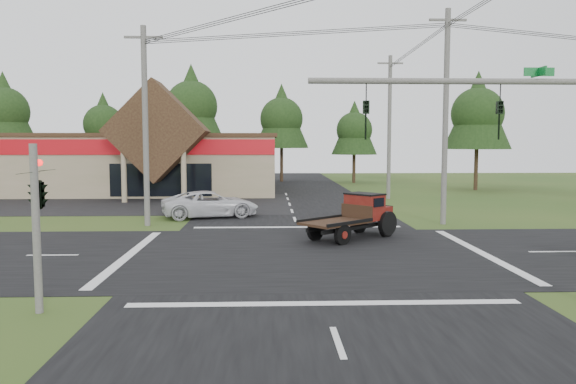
{
  "coord_description": "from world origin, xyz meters",
  "views": [
    {
      "loc": [
        -1.53,
        -22.0,
        4.41
      ],
      "look_at": [
        -0.63,
        3.26,
        2.2
      ],
      "focal_mm": 35.0,
      "sensor_mm": 36.0,
      "label": 1
    }
  ],
  "objects": [
    {
      "name": "tree_row_c",
      "position": [
        -10.0,
        41.0,
        8.72
      ],
      "size": [
        7.28,
        7.28,
        13.13
      ],
      "color": "#332316",
      "rests_on": "ground"
    },
    {
      "name": "parking_apron",
      "position": [
        -14.0,
        19.0,
        0.01
      ],
      "size": [
        28.0,
        14.0,
        0.02
      ],
      "primitive_type": "cube",
      "color": "black",
      "rests_on": "ground"
    },
    {
      "name": "utility_pole_ne",
      "position": [
        8.0,
        8.0,
        5.89
      ],
      "size": [
        2.0,
        0.3,
        11.5
      ],
      "color": "#595651",
      "rests_on": "ground"
    },
    {
      "name": "utility_pole_nw",
      "position": [
        -8.0,
        8.0,
        5.39
      ],
      "size": [
        2.0,
        0.3,
        10.5
      ],
      "color": "#595651",
      "rests_on": "ground"
    },
    {
      "name": "utility_pole_n",
      "position": [
        8.0,
        22.0,
        5.74
      ],
      "size": [
        2.0,
        0.3,
        11.2
      ],
      "color": "#595651",
      "rests_on": "ground"
    },
    {
      "name": "white_pickup",
      "position": [
        -4.97,
        11.31,
        0.79
      ],
      "size": [
        6.19,
        4.09,
        1.58
      ],
      "primitive_type": "imported",
      "rotation": [
        0.0,
        0.0,
        1.85
      ],
      "color": "silver",
      "rests_on": "ground"
    },
    {
      "name": "road_ns",
      "position": [
        0.0,
        0.0,
        0.01
      ],
      "size": [
        12.0,
        120.0,
        0.02
      ],
      "primitive_type": "cube",
      "color": "black",
      "rests_on": "ground"
    },
    {
      "name": "tree_side_ne",
      "position": [
        18.0,
        30.0,
        7.38
      ],
      "size": [
        6.16,
        6.16,
        11.11
      ],
      "color": "#332316",
      "rests_on": "ground"
    },
    {
      "name": "ground",
      "position": [
        0.0,
        0.0,
        0.0
      ],
      "size": [
        120.0,
        120.0,
        0.0
      ],
      "primitive_type": "plane",
      "color": "#2D4A1A",
      "rests_on": "ground"
    },
    {
      "name": "tree_row_b",
      "position": [
        -20.0,
        42.0,
        6.7
      ],
      "size": [
        5.6,
        5.6,
        10.1
      ],
      "color": "#332316",
      "rests_on": "ground"
    },
    {
      "name": "tree_row_d",
      "position": [
        0.0,
        42.0,
        7.38
      ],
      "size": [
        6.16,
        6.16,
        11.11
      ],
      "color": "#332316",
      "rests_on": "ground"
    },
    {
      "name": "road_ew",
      "position": [
        0.0,
        0.0,
        0.01
      ],
      "size": [
        120.0,
        12.0,
        0.02
      ],
      "primitive_type": "cube",
      "color": "black",
      "rests_on": "ground"
    },
    {
      "name": "antique_flatbed_truck",
      "position": [
        2.25,
        3.45,
        1.05
      ],
      "size": [
        5.05,
        4.74,
        2.1
      ],
      "primitive_type": null,
      "rotation": [
        0.0,
        0.0,
        -0.86
      ],
      "color": "#550F0C",
      "rests_on": "ground"
    },
    {
      "name": "cvs_building",
      "position": [
        -15.7,
        29.57,
        2.78
      ],
      "size": [
        30.4,
        18.2,
        9.19
      ],
      "color": "gray",
      "rests_on": "ground"
    },
    {
      "name": "traffic_signal_mast",
      "position": [
        5.82,
        -7.5,
        4.43
      ],
      "size": [
        8.12,
        0.24,
        7.0
      ],
      "color": "#595651",
      "rests_on": "ground"
    },
    {
      "name": "traffic_signal_corner",
      "position": [
        -7.5,
        -7.32,
        3.52
      ],
      "size": [
        0.53,
        2.48,
        4.4
      ],
      "color": "#595651",
      "rests_on": "ground"
    },
    {
      "name": "tree_row_a",
      "position": [
        -30.0,
        40.0,
        8.05
      ],
      "size": [
        6.72,
        6.72,
        12.12
      ],
      "color": "#332316",
      "rests_on": "ground"
    },
    {
      "name": "tree_row_e",
      "position": [
        8.0,
        40.0,
        6.03
      ],
      "size": [
        5.04,
        5.04,
        9.09
      ],
      "color": "#332316",
      "rests_on": "ground"
    }
  ]
}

